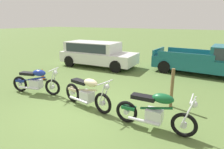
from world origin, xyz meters
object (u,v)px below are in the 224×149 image
object	(u,v)px
pickup_truck_teal	(215,61)
motorcycle_cream	(87,93)
motorcycle_blue	(36,81)
fence_post_wooden	(172,88)
traffic_cone	(43,74)
car_white	(96,52)
motorcycle_green	(155,111)

from	to	relation	value
pickup_truck_teal	motorcycle_cream	bearing A→B (deg)	-114.94
pickup_truck_teal	motorcycle_blue	bearing A→B (deg)	-129.81
motorcycle_blue	fence_post_wooden	xyz separation A→B (m)	(4.65, 1.24, 0.15)
traffic_cone	fence_post_wooden	world-z (taller)	fence_post_wooden
car_white	pickup_truck_teal	world-z (taller)	pickup_truck_teal
motorcycle_green	car_white	world-z (taller)	car_white
pickup_truck_teal	fence_post_wooden	xyz separation A→B (m)	(-1.05, -4.71, -0.13)
car_white	traffic_cone	bearing A→B (deg)	-101.23
pickup_truck_teal	motorcycle_green	bearing A→B (deg)	-96.17
motorcycle_green	traffic_cone	size ratio (longest dim) A/B	3.71
pickup_truck_teal	fence_post_wooden	distance (m)	4.83
motorcycle_green	traffic_cone	bearing A→B (deg)	162.96
motorcycle_green	fence_post_wooden	distance (m)	1.57
motorcycle_cream	pickup_truck_teal	distance (m)	6.91
fence_post_wooden	car_white	bearing A→B (deg)	145.14
motorcycle_cream	traffic_cone	world-z (taller)	motorcycle_cream
car_white	motorcycle_blue	bearing A→B (deg)	-85.04
motorcycle_blue	motorcycle_cream	xyz separation A→B (m)	(2.37, -0.08, 0.01)
car_white	pickup_truck_teal	xyz separation A→B (m)	(6.28, 1.08, -0.08)
motorcycle_green	pickup_truck_teal	size ratio (longest dim) A/B	0.38
car_white	motorcycle_cream	bearing A→B (deg)	-61.04
traffic_cone	car_white	bearing A→B (deg)	80.45
motorcycle_blue	motorcycle_cream	distance (m)	2.37
motorcycle_cream	traffic_cone	bearing A→B (deg)	168.90
motorcycle_cream	pickup_truck_teal	size ratio (longest dim) A/B	0.37
motorcycle_cream	traffic_cone	distance (m)	3.82
motorcycle_cream	car_white	distance (m)	5.78
motorcycle_green	fence_post_wooden	bearing A→B (deg)	86.59
car_white	traffic_cone	world-z (taller)	car_white
motorcycle_blue	fence_post_wooden	bearing A→B (deg)	2.05
motorcycle_blue	car_white	xyz separation A→B (m)	(-0.57, 4.88, 0.36)
motorcycle_blue	fence_post_wooden	world-z (taller)	fence_post_wooden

